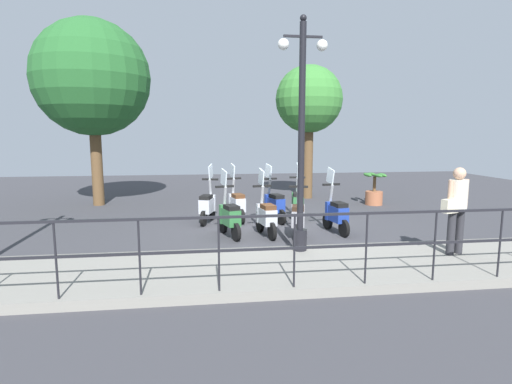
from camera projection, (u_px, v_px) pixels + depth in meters
The scene contains 16 objects.
ground_plane at pixel (277, 228), 9.94m from camera, with size 28.00×28.00×0.00m, color #38383D.
promenade_walkway at pixel (311, 267), 6.83m from camera, with size 2.20×20.00×0.15m.
fence_railing at pixel (331, 236), 5.69m from camera, with size 0.04×16.03×1.07m.
lamp_post_near at pixel (301, 150), 7.29m from camera, with size 0.26×0.90×4.25m.
pedestrian_with_bag at pixel (457, 204), 7.17m from camera, with size 0.44×0.62×1.59m.
tree_large at pixel (92, 79), 12.67m from camera, with size 3.65×3.65×5.93m.
tree_distant at pixel (309, 101), 14.25m from camera, with size 2.39×2.39×4.77m.
potted_palm at pixel (374, 191), 13.25m from camera, with size 1.06×0.66×1.05m.
scooter_near_0 at pixel (336, 213), 9.42m from camera, with size 1.23×0.46×1.54m.
scooter_near_1 at pixel (298, 217), 9.00m from camera, with size 1.21×0.51×1.54m.
scooter_near_2 at pixel (266, 215), 9.13m from camera, with size 1.22×0.48×1.54m.
scooter_near_3 at pixel (229, 216), 9.05m from camera, with size 1.20×0.55×1.54m.
scooter_far_0 at pixel (298, 202), 10.99m from camera, with size 1.23×0.47×1.54m.
scooter_far_1 at pixel (274, 204), 10.64m from camera, with size 1.19×0.55×1.54m.
scooter_far_2 at pixel (236, 203), 10.72m from camera, with size 1.22×0.51×1.54m.
scooter_far_3 at pixel (208, 205), 10.51m from camera, with size 1.20×0.54×1.54m.
Camera 1 is at (-9.55, 1.79, 2.32)m, focal length 28.00 mm.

